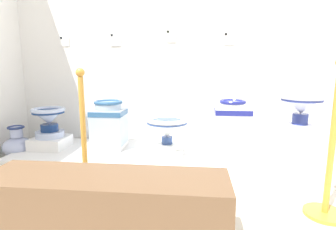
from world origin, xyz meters
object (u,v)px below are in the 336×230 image
(plinth_block_tall_cobalt, at_px, (167,152))
(stanchion_post_near_left, at_px, (85,155))
(info_placard_fourth, at_px, (229,38))
(stanchion_post_near_right, at_px, (329,172))
(antique_toilet_slender_white, at_px, (49,119))
(info_placard_first, at_px, (64,41))
(plinth_block_leftmost, at_px, (298,142))
(info_placard_second, at_px, (115,39))
(plinth_block_pale_glazed, at_px, (231,148))
(antique_toilet_rightmost, at_px, (109,121))
(plinth_block_rightmost, at_px, (110,145))
(decorative_vase_companion, at_px, (18,145))
(antique_toilet_pale_glazed, at_px, (232,121))
(antique_toilet_tall_cobalt, at_px, (167,127))
(plinth_block_slender_white, at_px, (51,142))
(antique_toilet_leftmost, at_px, (301,106))
(museum_bench, at_px, (107,211))
(info_placard_third, at_px, (171,36))

(plinth_block_tall_cobalt, height_order, stanchion_post_near_left, stanchion_post_near_left)
(info_placard_fourth, xyz_separation_m, stanchion_post_near_right, (0.51, -1.34, -0.97))
(antique_toilet_slender_white, relative_size, info_placard_first, 3.02)
(plinth_block_leftmost, xyz_separation_m, info_placard_second, (-1.91, 0.43, 1.03))
(info_placard_second, distance_m, info_placard_fourth, 1.27)
(plinth_block_pale_glazed, bearing_deg, info_placard_second, 163.59)
(antique_toilet_rightmost, bearing_deg, plinth_block_tall_cobalt, -13.81)
(plinth_block_rightmost, bearing_deg, info_placard_second, 91.66)
(info_placard_first, bearing_deg, plinth_block_leftmost, -9.80)
(plinth_block_tall_cobalt, xyz_separation_m, info_placard_second, (-0.64, 0.52, 1.14))
(plinth_block_tall_cobalt, bearing_deg, decorative_vase_companion, 179.43)
(plinth_block_tall_cobalt, bearing_deg, antique_toilet_rightmost, 166.19)
(antique_toilet_pale_glazed, bearing_deg, antique_toilet_tall_cobalt, -167.56)
(plinth_block_slender_white, height_order, antique_toilet_tall_cobalt, antique_toilet_tall_cobalt)
(antique_toilet_rightmost, bearing_deg, antique_toilet_slender_white, -174.26)
(info_placard_fourth, xyz_separation_m, decorative_vase_companion, (-2.21, -0.50, -1.13))
(antique_toilet_rightmost, height_order, antique_toilet_tall_cobalt, antique_toilet_rightmost)
(antique_toilet_leftmost, distance_m, museum_bench, 2.02)
(antique_toilet_tall_cobalt, bearing_deg, antique_toilet_leftmost, 3.76)
(plinth_block_leftmost, xyz_separation_m, decorative_vase_companion, (-2.86, -0.07, -0.10))
(plinth_block_slender_white, height_order, plinth_block_tall_cobalt, plinth_block_slender_white)
(plinth_block_slender_white, xyz_separation_m, museum_bench, (1.07, -1.35, 0.03))
(plinth_block_tall_cobalt, height_order, info_placard_fourth, info_placard_fourth)
(plinth_block_tall_cobalt, height_order, stanchion_post_near_right, stanchion_post_near_right)
(museum_bench, bearing_deg, info_placard_fourth, 65.33)
(decorative_vase_companion, bearing_deg, antique_toilet_tall_cobalt, -0.57)
(antique_toilet_rightmost, height_order, stanchion_post_near_right, stanchion_post_near_right)
(info_placard_third, bearing_deg, plinth_block_tall_cobalt, -88.80)
(antique_toilet_tall_cobalt, xyz_separation_m, antique_toilet_leftmost, (1.26, 0.08, 0.22))
(info_placard_second, bearing_deg, antique_toilet_tall_cobalt, -38.79)
(antique_toilet_leftmost, bearing_deg, plinth_block_pale_glazed, 174.80)
(plinth_block_slender_white, distance_m, plinth_block_tall_cobalt, 1.27)
(info_placard_first, bearing_deg, plinth_block_pale_glazed, -11.31)
(antique_toilet_leftmost, distance_m, info_placard_second, 2.07)
(antique_toilet_slender_white, bearing_deg, info_placard_third, 18.73)
(info_placard_first, relative_size, decorative_vase_companion, 0.32)
(plinth_block_tall_cobalt, relative_size, plinth_block_pale_glazed, 0.98)
(antique_toilet_leftmost, distance_m, info_placard_third, 1.52)
(stanchion_post_near_left, xyz_separation_m, stanchion_post_near_right, (1.68, -0.13, -0.01))
(antique_toilet_slender_white, bearing_deg, plinth_block_leftmost, -0.21)
(plinth_block_pale_glazed, height_order, decorative_vase_companion, decorative_vase_companion)
(info_placard_fourth, bearing_deg, antique_toilet_tall_cobalt, -140.32)
(info_placard_second, distance_m, info_placard_third, 0.63)
(plinth_block_tall_cobalt, distance_m, info_placard_fourth, 1.40)
(info_placard_first, relative_size, stanchion_post_near_right, 0.11)
(antique_toilet_rightmost, bearing_deg, antique_toilet_leftmost, -2.19)
(plinth_block_tall_cobalt, relative_size, info_placard_second, 2.31)
(antique_toilet_rightmost, relative_size, plinth_block_pale_glazed, 1.31)
(antique_toilet_rightmost, relative_size, antique_toilet_tall_cobalt, 1.12)
(plinth_block_rightmost, bearing_deg, plinth_block_tall_cobalt, -13.81)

